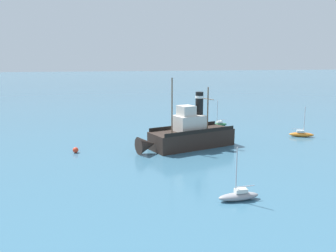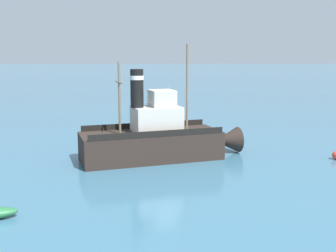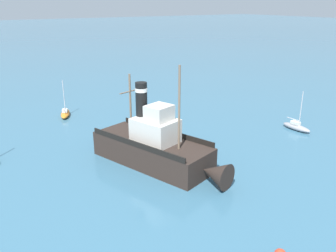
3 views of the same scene
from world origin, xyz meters
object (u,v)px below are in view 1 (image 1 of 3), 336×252
object	(u,v)px
sailboat_green	(218,125)
sailboat_orange	(301,134)
mooring_buoy	(76,150)
old_tugboat	(188,135)
sailboat_grey	(239,196)

from	to	relation	value
sailboat_green	sailboat_orange	distance (m)	14.81
sailboat_orange	mooring_buoy	distance (m)	35.28
old_tugboat	sailboat_grey	xyz separation A→B (m)	(-19.34, 0.80, -1.40)
old_tugboat	sailboat_green	size ratio (longest dim) A/B	3.01
sailboat_grey	mooring_buoy	distance (m)	24.69
sailboat_grey	sailboat_green	bearing A→B (deg)	-17.56
sailboat_orange	mooring_buoy	bearing A→B (deg)	93.65
sailboat_green	sailboat_orange	world-z (taller)	same
sailboat_green	sailboat_orange	size ratio (longest dim) A/B	1.00
old_tugboat	sailboat_green	bearing A→B (deg)	-35.30
sailboat_grey	sailboat_orange	size ratio (longest dim) A/B	1.00
sailboat_green	sailboat_orange	xyz separation A→B (m)	(-10.83, -10.10, 0.00)
sailboat_green	sailboat_grey	distance (m)	34.53
sailboat_green	old_tugboat	bearing A→B (deg)	144.70
sailboat_orange	mooring_buoy	world-z (taller)	sailboat_orange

